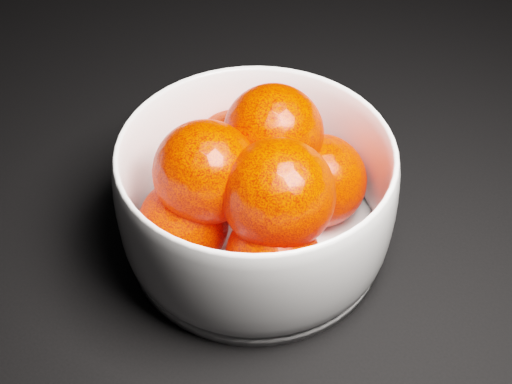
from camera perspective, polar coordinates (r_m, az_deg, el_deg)
The scene contains 3 objects.
ground at distance 0.87m, azimuth -2.63°, elevation 13.69°, with size 3.00×3.00×0.00m, color black.
bowl at distance 0.55m, azimuth 0.00°, elevation -0.39°, with size 0.22×0.22×0.10m.
orange_pile at distance 0.54m, azimuth -0.02°, elevation 0.77°, with size 0.16×0.18×0.12m.
Camera 1 is at (0.49, -0.56, 0.44)m, focal length 50.00 mm.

